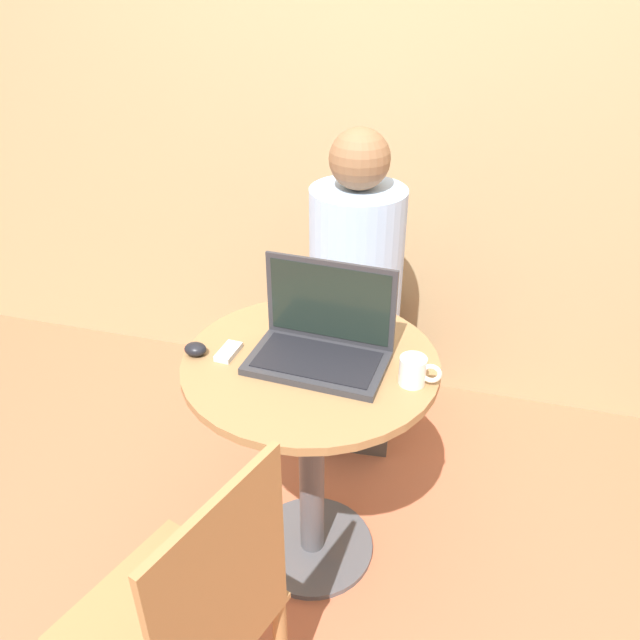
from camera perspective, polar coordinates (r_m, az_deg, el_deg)
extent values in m
plane|color=#B26042|center=(2.26, -0.70, -20.04)|extent=(12.00, 12.00, 0.00)
cube|color=tan|center=(2.49, 6.30, 20.27)|extent=(7.00, 0.05, 2.60)
cylinder|color=#4C4C51|center=(2.25, -0.70, -19.88)|extent=(0.41, 0.41, 0.02)
cylinder|color=#4C4C51|center=(1.98, -0.77, -12.98)|extent=(0.08, 0.08, 0.73)
cylinder|color=olive|center=(1.73, -0.86, -3.95)|extent=(0.72, 0.72, 0.02)
cube|color=#2D2D33|center=(1.69, -0.26, -3.94)|extent=(0.38, 0.24, 0.02)
cube|color=black|center=(1.69, -0.26, -3.62)|extent=(0.34, 0.19, 0.00)
cube|color=#2D2D33|center=(1.71, 0.92, 1.69)|extent=(0.37, 0.03, 0.25)
cube|color=black|center=(1.71, 0.86, 1.60)|extent=(0.34, 0.02, 0.22)
cube|color=silver|center=(1.76, -8.37, -2.89)|extent=(0.05, 0.10, 0.02)
ellipsoid|color=black|center=(1.77, -11.32, -2.63)|extent=(0.06, 0.05, 0.04)
cylinder|color=white|center=(1.63, 8.46, -4.60)|extent=(0.07, 0.07, 0.08)
torus|color=white|center=(1.63, 10.12, -4.84)|extent=(0.06, 0.01, 0.06)
cylinder|color=#9E7042|center=(1.95, -12.75, -22.54)|extent=(0.04, 0.04, 0.43)
cube|color=#9E7042|center=(1.62, -13.64, -24.90)|extent=(0.50, 0.50, 0.02)
cube|color=#9E7042|center=(1.33, -8.78, -23.15)|extent=(0.13, 0.36, 0.48)
cube|color=#4C4742|center=(2.61, 3.28, -4.78)|extent=(0.36, 0.50, 0.47)
cylinder|color=#9EBCE5|center=(2.23, 3.31, 4.60)|extent=(0.33, 0.33, 0.60)
sphere|color=brown|center=(2.09, 3.65, 14.48)|extent=(0.20, 0.20, 0.20)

